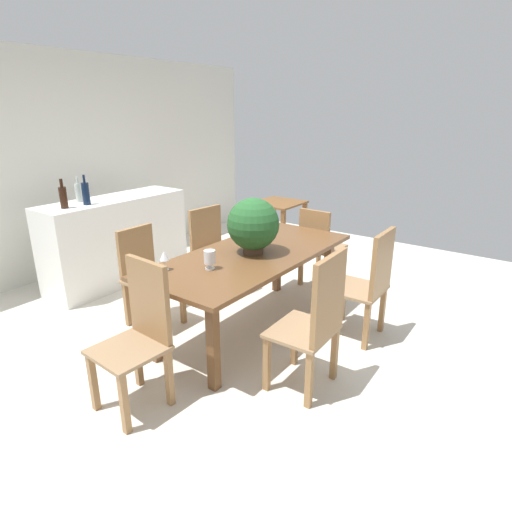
# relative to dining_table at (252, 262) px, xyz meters

# --- Properties ---
(ground_plane) EXTENTS (7.04, 7.04, 0.00)m
(ground_plane) POSITION_rel_dining_table_xyz_m (0.00, 0.21, -0.66)
(ground_plane) COLOR silver
(back_wall) EXTENTS (6.40, 0.10, 2.60)m
(back_wall) POSITION_rel_dining_table_xyz_m (0.00, 2.81, 0.64)
(back_wall) COLOR silver
(back_wall) RESTS_ON ground
(dining_table) EXTENTS (2.07, 0.93, 0.75)m
(dining_table) POSITION_rel_dining_table_xyz_m (0.00, 0.00, 0.00)
(dining_table) COLOR brown
(dining_table) RESTS_ON ground
(chair_far_right) EXTENTS (0.51, 0.49, 0.94)m
(chair_far_right) POSITION_rel_dining_table_xyz_m (0.47, 0.90, -0.14)
(chair_far_right) COLOR olive
(chair_far_right) RESTS_ON ground
(chair_head_end) EXTENTS (0.45, 0.45, 1.02)m
(chair_head_end) POSITION_rel_dining_table_xyz_m (-1.27, -0.01, -0.11)
(chair_head_end) COLOR olive
(chair_head_end) RESTS_ON ground
(chair_foot_end) EXTENTS (0.49, 0.42, 0.92)m
(chair_foot_end) POSITION_rel_dining_table_xyz_m (1.27, 0.00, -0.16)
(chair_foot_end) COLOR olive
(chair_foot_end) RESTS_ON ground
(chair_near_left) EXTENTS (0.49, 0.43, 1.05)m
(chair_near_left) POSITION_rel_dining_table_xyz_m (-0.46, -0.90, -0.09)
(chair_near_left) COLOR olive
(chair_near_left) RESTS_ON ground
(chair_far_left) EXTENTS (0.42, 0.46, 0.92)m
(chair_far_left) POSITION_rel_dining_table_xyz_m (-0.47, 0.89, -0.15)
(chair_far_left) COLOR olive
(chair_far_left) RESTS_ON ground
(chair_near_right) EXTENTS (0.47, 0.47, 1.00)m
(chair_near_right) POSITION_rel_dining_table_xyz_m (0.47, -0.90, -0.12)
(chair_near_right) COLOR olive
(chair_near_right) RESTS_ON ground
(flower_centerpiece) EXTENTS (0.45, 0.45, 0.49)m
(flower_centerpiece) POSITION_rel_dining_table_xyz_m (0.01, -0.00, 0.34)
(flower_centerpiece) COLOR #4C3828
(flower_centerpiece) RESTS_ON dining_table
(crystal_vase_left) EXTENTS (0.09, 0.09, 0.18)m
(crystal_vase_left) POSITION_rel_dining_table_xyz_m (0.37, 0.16, 0.19)
(crystal_vase_left) COLOR silver
(crystal_vase_left) RESTS_ON dining_table
(crystal_vase_center_near) EXTENTS (0.09, 0.09, 0.16)m
(crystal_vase_center_near) POSITION_rel_dining_table_xyz_m (-0.51, 0.03, 0.18)
(crystal_vase_center_near) COLOR silver
(crystal_vase_center_near) RESTS_ON dining_table
(wine_glass) EXTENTS (0.07, 0.07, 0.15)m
(wine_glass) POSITION_rel_dining_table_xyz_m (-0.74, 0.30, 0.19)
(wine_glass) COLOR silver
(wine_glass) RESTS_ON dining_table
(kitchen_counter) EXTENTS (1.71, 0.53, 0.99)m
(kitchen_counter) POSITION_rel_dining_table_xyz_m (0.05, 2.01, -0.17)
(kitchen_counter) COLOR white
(kitchen_counter) RESTS_ON ground
(wine_bottle_green) EXTENTS (0.07, 0.07, 0.27)m
(wine_bottle_green) POSITION_rel_dining_table_xyz_m (-0.29, 2.12, 0.43)
(wine_bottle_green) COLOR #B2BFB7
(wine_bottle_green) RESTS_ON kitchen_counter
(wine_bottle_tall) EXTENTS (0.07, 0.07, 0.30)m
(wine_bottle_tall) POSITION_rel_dining_table_xyz_m (-0.56, 1.96, 0.45)
(wine_bottle_tall) COLOR black
(wine_bottle_tall) RESTS_ON kitchen_counter
(wine_bottle_amber) EXTENTS (0.08, 0.08, 0.31)m
(wine_bottle_amber) POSITION_rel_dining_table_xyz_m (-0.32, 1.93, 0.45)
(wine_bottle_amber) COLOR #0F1E38
(wine_bottle_amber) RESTS_ON kitchen_counter
(side_table) EXTENTS (0.63, 0.59, 0.77)m
(side_table) POSITION_rel_dining_table_xyz_m (1.89, 0.96, -0.08)
(side_table) COLOR brown
(side_table) RESTS_ON ground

